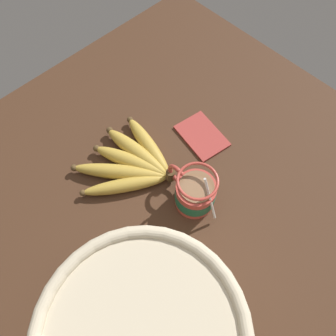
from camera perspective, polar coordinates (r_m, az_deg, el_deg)
table at (r=73.99cm, az=1.66°, el=-5.16°), size 101.47×101.47×3.99cm
coffee_mug at (r=67.95cm, az=4.68°, el=-4.38°), size 14.12×8.48×13.30cm
banana_bunch at (r=74.16cm, az=-6.30°, el=1.00°), size 20.64×22.40×4.09cm
woven_basket at (r=55.71cm, az=-4.01°, el=-27.19°), size 29.14×29.14×20.16cm
napkin at (r=79.54cm, az=5.92°, el=5.60°), size 13.24×10.29×0.60cm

